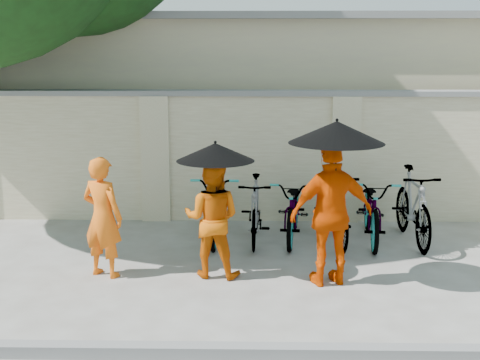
{
  "coord_description": "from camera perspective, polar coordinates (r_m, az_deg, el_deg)",
  "views": [
    {
      "loc": [
        0.55,
        -7.35,
        2.84
      ],
      "look_at": [
        0.38,
        0.99,
        1.1
      ],
      "focal_mm": 50.0,
      "sensor_mm": 36.0,
      "label": 1
    }
  ],
  "objects": [
    {
      "name": "ground",
      "position": [
        7.89,
        -2.96,
        -9.31
      ],
      "size": [
        80.0,
        80.0,
        0.0
      ],
      "primitive_type": "plane",
      "color": "#A3A19C"
    },
    {
      "name": "kerb",
      "position": [
        6.32,
        -4.09,
        -14.35
      ],
      "size": [
        40.0,
        0.16,
        0.12
      ],
      "primitive_type": "cube",
      "color": "slate",
      "rests_on": "ground"
    },
    {
      "name": "compound_wall",
      "position": [
        10.71,
        3.54,
        1.87
      ],
      "size": [
        20.0,
        0.3,
        2.0
      ],
      "primitive_type": "cube",
      "color": "beige",
      "rests_on": "ground"
    },
    {
      "name": "building_behind",
      "position": [
        14.47,
        6.94,
        6.78
      ],
      "size": [
        14.0,
        6.0,
        3.2
      ],
      "primitive_type": "cube",
      "color": "tan",
      "rests_on": "ground"
    },
    {
      "name": "monk_left",
      "position": [
        8.28,
        -11.64,
        -3.11
      ],
      "size": [
        0.64,
        0.55,
        1.49
      ],
      "primitive_type": "imported",
      "rotation": [
        0.0,
        0.0,
        2.71
      ],
      "color": "orange",
      "rests_on": "ground"
    },
    {
      "name": "monk_center",
      "position": [
        8.13,
        -2.39,
        -3.3
      ],
      "size": [
        0.79,
        0.66,
        1.45
      ],
      "primitive_type": "imported",
      "rotation": [
        0.0,
        0.0,
        2.97
      ],
      "color": "#D15806",
      "rests_on": "ground"
    },
    {
      "name": "parasol_center",
      "position": [
        7.87,
        -2.12,
        2.4
      ],
      "size": [
        0.93,
        0.93,
        0.84
      ],
      "color": "black",
      "rests_on": "ground"
    },
    {
      "name": "monk_right",
      "position": [
        7.88,
        7.83,
        -2.89
      ],
      "size": [
        1.08,
        0.67,
        1.71
      ],
      "primitive_type": "imported",
      "rotation": [
        0.0,
        0.0,
        3.41
      ],
      "color": "#E14600",
      "rests_on": "ground"
    },
    {
      "name": "parasol_right",
      "position": [
        7.62,
        8.25,
        4.06
      ],
      "size": [
        1.1,
        1.1,
        0.99
      ],
      "color": "black",
      "rests_on": "ground"
    },
    {
      "name": "bike_0",
      "position": [
        9.7,
        -2.01,
        -2.18
      ],
      "size": [
        0.68,
        1.9,
        1.0
      ],
      "primitive_type": "imported",
      "rotation": [
        0.0,
        0.0,
        0.01
      ],
      "color": "gray",
      "rests_on": "ground"
    },
    {
      "name": "bike_1",
      "position": [
        9.55,
        1.31,
        -2.56
      ],
      "size": [
        0.51,
        1.59,
        0.95
      ],
      "primitive_type": "imported",
      "rotation": [
        0.0,
        0.0,
        -0.04
      ],
      "color": "gray",
      "rests_on": "ground"
    },
    {
      "name": "bike_2",
      "position": [
        9.69,
        4.63,
        -2.45
      ],
      "size": [
        0.82,
        1.83,
        0.93
      ],
      "primitive_type": "imported",
      "rotation": [
        0.0,
        0.0,
        -0.12
      ],
      "color": "gray",
      "rests_on": "ground"
    },
    {
      "name": "bike_3",
      "position": [
        9.6,
        8.02,
        -2.19
      ],
      "size": [
        0.67,
        1.84,
        1.08
      ],
      "primitive_type": "imported",
      "rotation": [
        0.0,
        0.0,
        0.09
      ],
      "color": "gray",
      "rests_on": "ground"
    },
    {
      "name": "bike_4",
      "position": [
        9.76,
        11.25,
        -2.45
      ],
      "size": [
        0.78,
        1.87,
        0.96
      ],
      "primitive_type": "imported",
      "rotation": [
        0.0,
        0.0,
        -0.08
      ],
      "color": "gray",
      "rests_on": "ground"
    },
    {
      "name": "bike_5",
      "position": [
        9.8,
        14.55,
        -2.16
      ],
      "size": [
        0.57,
        1.82,
        1.08
      ],
      "primitive_type": "imported",
      "rotation": [
        0.0,
        0.0,
        0.04
      ],
      "color": "gray",
      "rests_on": "ground"
    }
  ]
}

